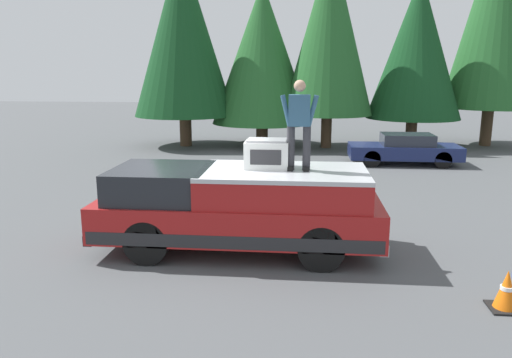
{
  "coord_description": "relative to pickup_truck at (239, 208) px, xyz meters",
  "views": [
    {
      "loc": [
        -9.43,
        -1.97,
        3.51
      ],
      "look_at": [
        0.32,
        -1.03,
        1.35
      ],
      "focal_mm": 34.66,
      "sensor_mm": 36.0,
      "label": 1
    }
  ],
  "objects": [
    {
      "name": "ground_plane",
      "position": [
        0.18,
        0.73,
        -0.87
      ],
      "size": [
        90.0,
        90.0,
        0.0
      ],
      "primitive_type": "plane",
      "color": "#4C4F51"
    },
    {
      "name": "pickup_truck",
      "position": [
        0.0,
        0.0,
        0.0
      ],
      "size": [
        2.01,
        5.54,
        1.65
      ],
      "color": "maroon",
      "rests_on": "ground"
    },
    {
      "name": "compressor_unit",
      "position": [
        0.2,
        -0.54,
        1.05
      ],
      "size": [
        0.65,
        0.84,
        0.56
      ],
      "color": "silver",
      "rests_on": "pickup_truck"
    },
    {
      "name": "person_on_truck_bed",
      "position": [
        0.02,
        -1.15,
        1.68
      ],
      "size": [
        0.29,
        0.72,
        1.69
      ],
      "color": "#333338",
      "rests_on": "pickup_truck"
    },
    {
      "name": "parked_car_navy",
      "position": [
        9.77,
        -5.07,
        -0.29
      ],
      "size": [
        1.64,
        4.1,
        1.16
      ],
      "color": "navy",
      "rests_on": "ground"
    },
    {
      "name": "traffic_cone",
      "position": [
        -2.09,
        -4.3,
        -0.58
      ],
      "size": [
        0.47,
        0.47,
        0.62
      ],
      "color": "black",
      "rests_on": "ground"
    },
    {
      "name": "conifer_far_left",
      "position": [
        15.06,
        -9.86,
        5.6
      ],
      "size": [
        4.35,
        4.35,
        11.2
      ],
      "color": "#4C3826",
      "rests_on": "ground"
    },
    {
      "name": "conifer_left",
      "position": [
        14.29,
        -6.23,
        3.62
      ],
      "size": [
        4.24,
        4.24,
        7.68
      ],
      "color": "#4C3826",
      "rests_on": "ground"
    },
    {
      "name": "conifer_center_left",
      "position": [
        13.71,
        -2.28,
        4.39
      ],
      "size": [
        4.07,
        4.07,
        9.03
      ],
      "color": "#4C3826",
      "rests_on": "ground"
    },
    {
      "name": "conifer_center_right",
      "position": [
        14.26,
        0.75,
        3.37
      ],
      "size": [
        4.72,
        4.72,
        7.46
      ],
      "color": "#4C3826",
      "rests_on": "ground"
    },
    {
      "name": "conifer_right",
      "position": [
        13.62,
        4.32,
        4.33
      ],
      "size": [
        4.63,
        4.63,
        8.99
      ],
      "color": "#4C3826",
      "rests_on": "ground"
    }
  ]
}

